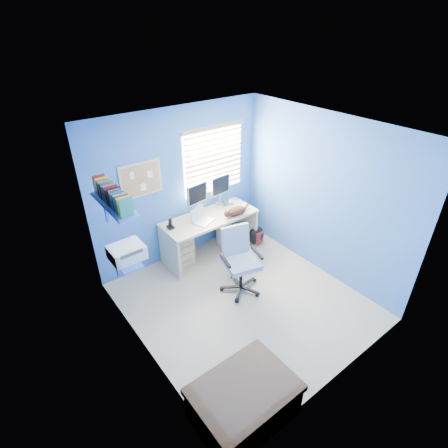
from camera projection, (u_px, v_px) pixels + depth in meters
floor at (243, 301)px, 5.10m from camera, size 3.00×3.20×0.00m
ceiling at (249, 131)px, 3.82m from camera, size 3.00×3.20×0.00m
wall_back at (180, 186)px, 5.55m from camera, size 3.00×0.01×2.50m
wall_front at (353, 297)px, 3.37m from camera, size 3.00×0.01×2.50m
wall_left at (137, 274)px, 3.68m from camera, size 0.01×3.20×2.50m
wall_right at (321, 196)px, 5.24m from camera, size 0.01×3.20×2.50m
desk at (210, 236)px, 5.93m from camera, size 1.61×0.65×0.74m
laptop at (204, 215)px, 5.55m from camera, size 0.40×0.36×0.22m
monitor_left at (197, 199)px, 5.71m from camera, size 0.41×0.17×0.54m
monitor_right at (220, 190)px, 5.99m from camera, size 0.41×0.16×0.54m
phone at (170, 224)px, 5.39m from camera, size 0.09×0.11×0.17m
mug at (226, 203)px, 6.06m from camera, size 0.10×0.09×0.10m
cd_spindle at (230, 202)px, 6.11m from camera, size 0.13×0.13×0.07m
cat at (236, 211)px, 5.78m from camera, size 0.38×0.21×0.13m
tower_pc at (227, 236)px, 6.19m from camera, size 0.23×0.46×0.45m
drawer_boxes at (181, 250)px, 5.73m from camera, size 0.35×0.28×0.54m
yellow_book at (228, 249)px, 6.03m from camera, size 0.03×0.17×0.24m
backpack at (256, 235)px, 6.29m from camera, size 0.36×0.30×0.36m
bed_corner at (244, 402)px, 3.53m from camera, size 0.98×0.70×0.47m
office_chair at (240, 268)px, 5.17m from camera, size 0.71×0.71×0.99m
window_blinds at (214, 160)px, 5.71m from camera, size 1.15×0.05×1.10m
corkboard at (141, 180)px, 5.04m from camera, size 0.64×0.02×0.52m
wall_shelves at (119, 225)px, 4.17m from camera, size 0.42×0.90×1.05m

